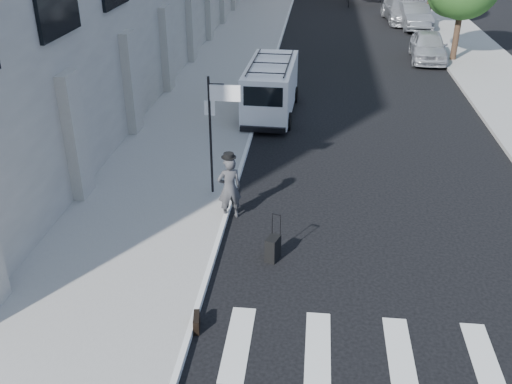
% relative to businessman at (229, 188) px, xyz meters
% --- Properties ---
extents(ground, '(120.00, 120.00, 0.00)m').
position_rel_businessman_xyz_m(ground, '(1.90, -2.00, -0.91)').
color(ground, black).
rests_on(ground, ground).
extents(sidewalk_left, '(4.50, 48.00, 0.15)m').
position_rel_businessman_xyz_m(sidewalk_left, '(-2.35, 14.00, -0.84)').
color(sidewalk_left, gray).
rests_on(sidewalk_left, ground).
extents(sidewalk_right, '(4.00, 56.00, 0.15)m').
position_rel_businessman_xyz_m(sidewalk_right, '(10.90, 18.00, -0.84)').
color(sidewalk_right, gray).
rests_on(sidewalk_right, ground).
extents(sign_pole, '(1.03, 0.07, 3.50)m').
position_rel_businessman_xyz_m(sign_pole, '(-0.46, 1.20, 1.74)').
color(sign_pole, black).
rests_on(sign_pole, sidewalk_left).
extents(businessman, '(0.78, 0.66, 1.82)m').
position_rel_businessman_xyz_m(businessman, '(0.00, 0.00, 0.00)').
color(businessman, '#3C3C3F').
rests_on(businessman, ground).
extents(briefcase, '(0.18, 0.45, 0.34)m').
position_rel_businessman_xyz_m(briefcase, '(0.00, -4.66, -0.74)').
color(briefcase, black).
rests_on(briefcase, ground).
extents(suitcase, '(0.39, 0.49, 1.19)m').
position_rel_businessman_xyz_m(suitcase, '(1.35, -1.94, -0.59)').
color(suitcase, black).
rests_on(suitcase, ground).
extents(cargo_van, '(2.09, 5.55, 2.09)m').
position_rel_businessman_xyz_m(cargo_van, '(0.41, 8.76, 0.18)').
color(cargo_van, white).
rests_on(cargo_van, ground).
extents(parked_car_a, '(2.16, 4.66, 1.55)m').
position_rel_businessman_xyz_m(parked_car_a, '(8.16, 18.18, -0.14)').
color(parked_car_a, '#A9ACB2').
rests_on(parked_car_a, ground).
extents(parked_car_b, '(1.98, 5.08, 1.65)m').
position_rel_businessman_xyz_m(parked_car_b, '(8.59, 26.91, -0.09)').
color(parked_car_b, '#55585C').
rests_on(parked_car_b, ground).
extents(parked_car_c, '(2.77, 5.90, 1.66)m').
position_rel_businessman_xyz_m(parked_car_c, '(8.03, 29.06, -0.08)').
color(parked_car_c, gray).
rests_on(parked_car_c, ground).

